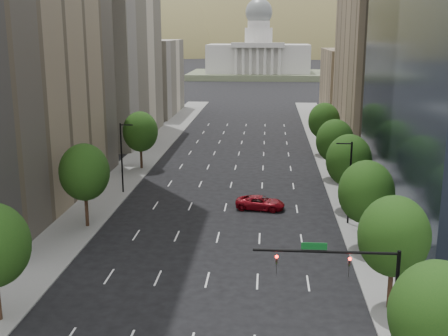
# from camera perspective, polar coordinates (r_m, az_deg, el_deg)

# --- Properties ---
(sidewalk_left) EXTENTS (6.00, 200.00, 0.15)m
(sidewalk_left) POSITION_cam_1_polar(r_m,az_deg,el_deg) (69.42, -12.74, -3.51)
(sidewalk_left) COLOR slate
(sidewalk_left) RESTS_ON ground
(sidewalk_right) EXTENTS (6.00, 200.00, 0.15)m
(sidewalk_right) POSITION_cam_1_polar(r_m,az_deg,el_deg) (67.24, 13.47, -4.11)
(sidewalk_right) COLOR slate
(sidewalk_right) RESTS_ON ground
(midrise_cream_left) EXTENTS (14.00, 30.00, 35.00)m
(midrise_cream_left) POSITION_cam_1_polar(r_m,az_deg,el_deg) (110.42, -11.42, 12.00)
(midrise_cream_left) COLOR beige
(midrise_cream_left) RESTS_ON ground
(filler_left) EXTENTS (14.00, 26.00, 18.00)m
(filler_left) POSITION_cam_1_polar(r_m,az_deg,el_deg) (142.88, -7.65, 9.04)
(filler_left) COLOR beige
(filler_left) RESTS_ON ground
(parking_tan_right) EXTENTS (14.00, 30.00, 30.00)m
(parking_tan_right) POSITION_cam_1_polar(r_m,az_deg,el_deg) (105.37, 15.80, 10.33)
(parking_tan_right) COLOR #8C7759
(parking_tan_right) RESTS_ON ground
(filler_right) EXTENTS (14.00, 26.00, 16.00)m
(filler_right) POSITION_cam_1_polar(r_m,az_deg,el_deg) (138.31, 13.01, 8.25)
(filler_right) COLOR #8C7759
(filler_right) RESTS_ON ground
(tree_right_0) EXTENTS (5.20, 5.20, 8.39)m
(tree_right_0) POSITION_cam_1_polar(r_m,az_deg,el_deg) (33.19, 20.67, -13.68)
(tree_right_0) COLOR #382316
(tree_right_0) RESTS_ON ground
(tree_right_1) EXTENTS (5.20, 5.20, 8.75)m
(tree_right_1) POSITION_cam_1_polar(r_m,az_deg,el_deg) (42.83, 16.73, -6.59)
(tree_right_1) COLOR #382316
(tree_right_1) RESTS_ON ground
(tree_right_2) EXTENTS (5.20, 5.20, 8.61)m
(tree_right_2) POSITION_cam_1_polar(r_m,az_deg,el_deg) (54.09, 14.12, -2.37)
(tree_right_2) COLOR #382316
(tree_right_2) RESTS_ON ground
(tree_right_3) EXTENTS (5.20, 5.20, 8.89)m
(tree_right_3) POSITION_cam_1_polar(r_m,az_deg,el_deg) (65.52, 12.45, 0.75)
(tree_right_3) COLOR #382316
(tree_right_3) RESTS_ON ground
(tree_right_4) EXTENTS (5.20, 5.20, 8.46)m
(tree_right_4) POSITION_cam_1_polar(r_m,az_deg,el_deg) (79.20, 11.10, 2.70)
(tree_right_4) COLOR #382316
(tree_right_4) RESTS_ON ground
(tree_right_5) EXTENTS (5.20, 5.20, 8.75)m
(tree_right_5) POSITION_cam_1_polar(r_m,az_deg,el_deg) (94.84, 10.04, 4.69)
(tree_right_5) COLOR #382316
(tree_right_5) RESTS_ON ground
(tree_left_1) EXTENTS (5.20, 5.20, 8.97)m
(tree_left_1) POSITION_cam_1_polar(r_m,az_deg,el_deg) (60.09, -13.88, -0.41)
(tree_left_1) COLOR #382316
(tree_left_1) RESTS_ON ground
(tree_left_2) EXTENTS (5.20, 5.20, 8.68)m
(tree_left_2) POSITION_cam_1_polar(r_m,az_deg,el_deg) (84.68, -8.42, 3.65)
(tree_left_2) COLOR #382316
(tree_left_2) RESTS_ON ground
(streetlight_rn) EXTENTS (1.70, 0.20, 9.00)m
(streetlight_rn) POSITION_cam_1_polar(r_m,az_deg,el_deg) (60.87, 12.50, -1.25)
(streetlight_rn) COLOR black
(streetlight_rn) RESTS_ON ground
(streetlight_ln) EXTENTS (1.70, 0.20, 9.00)m
(streetlight_ln) POSITION_cam_1_polar(r_m,az_deg,el_deg) (72.32, -10.22, 1.20)
(streetlight_ln) COLOR black
(streetlight_ln) RESTS_ON ground
(traffic_signal) EXTENTS (9.12, 0.40, 7.38)m
(traffic_signal) POSITION_cam_1_polar(r_m,az_deg,el_deg) (36.93, 13.24, -10.64)
(traffic_signal) COLOR black
(traffic_signal) RESTS_ON ground
(capitol) EXTENTS (60.00, 40.00, 35.20)m
(capitol) POSITION_cam_1_polar(r_m,az_deg,el_deg) (253.30, 3.47, 10.98)
(capitol) COLOR #596647
(capitol) RESTS_ON ground
(foothills) EXTENTS (720.00, 413.00, 263.00)m
(foothills) POSITION_cam_1_polar(r_m,az_deg,el_deg) (606.19, 7.37, 8.03)
(foothills) COLOR brown
(foothills) RESTS_ON ground
(car_red_far) EXTENTS (5.93, 3.28, 1.57)m
(car_red_far) POSITION_cam_1_polar(r_m,az_deg,el_deg) (65.78, 3.67, -3.50)
(car_red_far) COLOR maroon
(car_red_far) RESTS_ON ground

